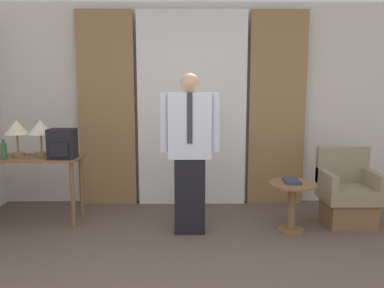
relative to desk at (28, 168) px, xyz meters
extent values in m
cube|color=silver|center=(1.92, 0.84, 0.70)|extent=(10.00, 0.06, 2.70)
cube|color=white|center=(1.92, 0.71, 0.64)|extent=(1.45, 0.06, 2.58)
cube|color=#997047|center=(0.79, 0.71, 0.64)|extent=(0.75, 0.06, 2.58)
cube|color=#997047|center=(3.06, 0.71, 0.64)|extent=(0.75, 0.06, 2.58)
cube|color=brown|center=(0.00, 0.00, 0.12)|extent=(1.25, 0.48, 0.03)
cylinder|color=brown|center=(0.56, -0.18, -0.28)|extent=(0.05, 0.05, 0.75)
cylinder|color=brown|center=(0.56, 0.18, -0.28)|extent=(0.05, 0.05, 0.75)
cylinder|color=#9E7F47|center=(-0.14, 0.08, 0.15)|extent=(0.14, 0.14, 0.04)
cylinder|color=#9E7F47|center=(-0.14, 0.08, 0.28)|extent=(0.02, 0.02, 0.22)
cone|color=beige|center=(-0.14, 0.08, 0.47)|extent=(0.28, 0.28, 0.17)
cylinder|color=#9E7F47|center=(0.14, 0.08, 0.15)|extent=(0.14, 0.14, 0.04)
cylinder|color=#9E7F47|center=(0.14, 0.08, 0.28)|extent=(0.02, 0.02, 0.22)
cone|color=beige|center=(0.14, 0.08, 0.47)|extent=(0.28, 0.28, 0.17)
cylinder|color=#336638|center=(-0.20, -0.14, 0.22)|extent=(0.07, 0.07, 0.18)
cylinder|color=#336638|center=(-0.20, -0.14, 0.33)|extent=(0.03, 0.03, 0.05)
cube|color=black|center=(0.45, -0.10, 0.30)|extent=(0.29, 0.23, 0.34)
cube|color=black|center=(0.45, -0.22, 0.25)|extent=(0.20, 0.03, 0.15)
cube|color=black|center=(1.89, -0.35, -0.24)|extent=(0.33, 0.17, 0.83)
cube|color=silver|center=(1.89, -0.35, 0.53)|extent=(0.46, 0.21, 0.70)
cube|color=#333338|center=(1.89, -0.46, 0.62)|extent=(0.06, 0.01, 0.52)
cylinder|color=silver|center=(1.61, -0.35, 0.56)|extent=(0.10, 0.10, 0.63)
cylinder|color=silver|center=(2.17, -0.35, 0.56)|extent=(0.10, 0.10, 0.63)
sphere|color=tan|center=(1.89, -0.35, 0.98)|extent=(0.20, 0.20, 0.20)
cube|color=brown|center=(3.73, -0.13, -0.51)|extent=(0.52, 0.45, 0.29)
cube|color=gray|center=(3.73, -0.13, -0.28)|extent=(0.61, 0.53, 0.16)
cube|color=gray|center=(3.73, 0.10, 0.01)|extent=(0.61, 0.10, 0.43)
cube|color=gray|center=(3.46, -0.13, -0.11)|extent=(0.08, 0.53, 0.18)
cube|color=gray|center=(3.99, -0.13, -0.11)|extent=(0.08, 0.53, 0.18)
cylinder|color=brown|center=(3.02, -0.33, -0.64)|extent=(0.29, 0.29, 0.02)
cylinder|color=brown|center=(3.02, -0.33, -0.39)|extent=(0.08, 0.08, 0.52)
cylinder|color=brown|center=(3.02, -0.33, -0.12)|extent=(0.52, 0.52, 0.02)
cube|color=#2D334C|center=(3.01, -0.30, -0.09)|extent=(0.16, 0.25, 0.03)
camera|label=1|loc=(1.88, -4.30, 0.92)|focal=35.00mm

